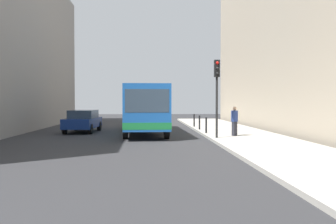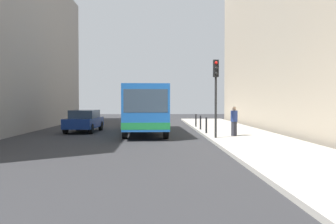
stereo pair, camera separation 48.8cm
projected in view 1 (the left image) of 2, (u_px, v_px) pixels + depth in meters
name	position (u px, v px, depth m)	size (l,w,h in m)	color
ground_plane	(149.00, 137.00, 22.65)	(80.00, 80.00, 0.00)	#2D2D30
sidewalk	(240.00, 135.00, 22.94)	(4.40, 40.00, 0.15)	#ADA89E
building_right	(314.00, 24.00, 27.05)	(7.00, 32.00, 15.01)	#B2A38C
bus	(144.00, 107.00, 25.32)	(2.90, 11.10, 3.00)	#19519E
car_beside_bus	(83.00, 120.00, 25.99)	(2.08, 4.50, 1.48)	navy
traffic_light	(217.00, 84.00, 20.37)	(0.28, 0.33, 4.10)	black
bollard_near	(206.00, 125.00, 23.44)	(0.11, 0.11, 0.95)	black
bollard_mid	(199.00, 122.00, 26.46)	(0.11, 0.11, 0.95)	black
bollard_far	(194.00, 120.00, 29.49)	(0.11, 0.11, 0.95)	black
pedestrian_near_signal	(234.00, 121.00, 21.60)	(0.38, 0.38, 1.62)	#26262D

